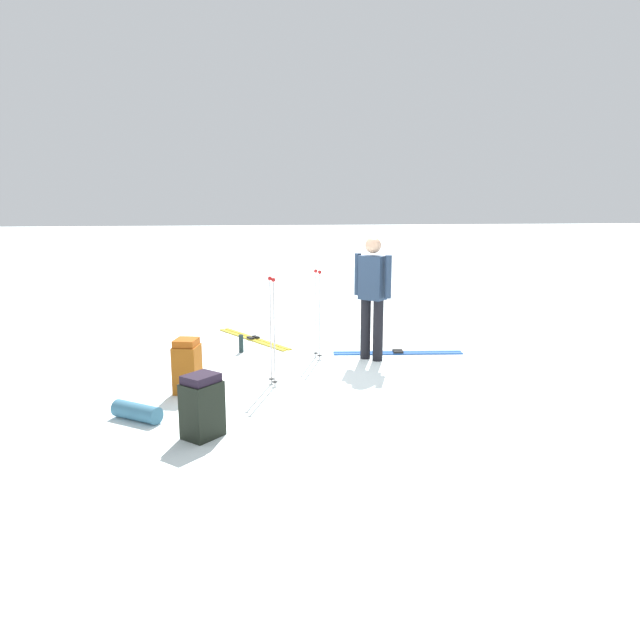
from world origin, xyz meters
name	(u,v)px	position (x,y,z in m)	size (l,w,h in m)	color
ground_plane	(320,373)	(0.00, 0.00, 0.00)	(80.00, 80.00, 0.00)	white
skier_standing	(372,292)	(-0.59, 0.79, 0.95)	(0.41, 0.45, 1.70)	black
ski_pair_near	(253,339)	(-1.97, -0.85, 0.01)	(1.65, 1.14, 0.05)	gold
ski_pair_far	(398,353)	(-0.86, 1.23, 0.01)	(0.32, 1.88, 0.05)	#2456AE
backpack_large_dark	(202,407)	(1.96, -1.34, 0.30)	(0.44, 0.43, 0.62)	black
backpack_bright	(187,366)	(0.59, -1.61, 0.31)	(0.37, 0.33, 0.63)	#954B11
ski_poles_planted_near	(318,310)	(-0.72, 0.05, 0.70)	(0.20, 0.11, 1.25)	#B7B7C0
ski_poles_planted_far	(272,326)	(0.44, -0.62, 0.73)	(0.19, 0.11, 1.32)	#BBB6B7
sleeping_mat_rolled	(137,412)	(1.45, -2.04, 0.09)	(0.18, 0.18, 0.55)	#3A6D88
thermos_bottle	(241,344)	(-1.19, -1.02, 0.13)	(0.07, 0.07, 0.26)	black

